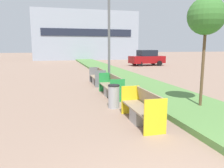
# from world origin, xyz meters

# --- Properties ---
(planter_grass_strip) EXTENTS (2.80, 120.00, 0.18)m
(planter_grass_strip) POSITION_xyz_m (3.20, 12.00, 0.09)
(planter_grass_strip) COLOR #568442
(planter_grass_strip) RESTS_ON ground
(building_backdrop) EXTENTS (18.10, 7.27, 8.40)m
(building_backdrop) POSITION_xyz_m (4.00, 39.17, 4.20)
(building_backdrop) COLOR #939EAD
(building_backdrop) RESTS_ON ground
(bench_yellow_frame) EXTENTS (0.65, 1.95, 0.94)m
(bench_yellow_frame) POSITION_xyz_m (0.94, 4.04, 0.36)
(bench_yellow_frame) COLOR #9E9B96
(bench_yellow_frame) RESTS_ON ground
(bench_green_frame) EXTENTS (0.65, 2.32, 0.94)m
(bench_green_frame) POSITION_xyz_m (0.94, 7.72, 0.37)
(bench_green_frame) COLOR #9E9B96
(bench_green_frame) RESTS_ON ground
(bench_grey_frame) EXTENTS (0.65, 2.08, 0.94)m
(bench_grey_frame) POSITION_xyz_m (0.94, 11.02, 0.37)
(bench_grey_frame) COLOR #9E9B96
(bench_grey_frame) RESTS_ON ground
(litter_bin) EXTENTS (0.43, 0.43, 0.86)m
(litter_bin) POSITION_xyz_m (0.54, 5.79, 0.43)
(litter_bin) COLOR #9EA0A5
(litter_bin) RESTS_ON ground
(street_lamp_post) EXTENTS (0.24, 0.44, 7.95)m
(street_lamp_post) POSITION_xyz_m (1.55, 10.66, 4.36)
(street_lamp_post) COLOR #56595B
(street_lamp_post) RESTS_ON ground
(sapling_tree_near) EXTENTS (1.24, 1.24, 3.85)m
(sapling_tree_near) POSITION_xyz_m (3.42, 4.72, 3.20)
(sapling_tree_near) COLOR brown
(sapling_tree_near) RESTS_ON ground
(parked_car_distant) EXTENTS (4.36, 2.18, 1.86)m
(parked_car_distant) POSITION_xyz_m (9.23, 22.85, 0.91)
(parked_car_distant) COLOR maroon
(parked_car_distant) RESTS_ON ground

